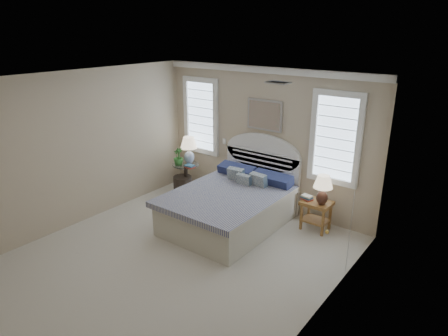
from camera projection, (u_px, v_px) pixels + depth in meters
floor at (176, 258)px, 6.15m from camera, size 4.50×5.00×0.01m
ceiling at (168, 80)px, 5.25m from camera, size 4.50×5.00×0.01m
wall_back at (265, 139)px, 7.58m from camera, size 4.50×0.02×2.70m
wall_left at (80, 149)px, 6.98m from camera, size 0.02×5.00×2.70m
wall_right at (319, 219)px, 4.42m from camera, size 0.02×5.00×2.70m
crown_molding at (266, 70)px, 7.12m from camera, size 4.50×0.08×0.12m
hvac_vent at (278, 83)px, 5.18m from camera, size 0.30×0.20×0.02m
switch_plate at (224, 141)px, 8.18m from camera, size 0.08×0.01×0.12m
window_left at (201, 116)px, 8.36m from camera, size 0.90×0.06×1.60m
window_right at (336, 138)px, 6.68m from camera, size 0.90×0.06×1.60m
painting at (264, 115)px, 7.39m from camera, size 0.74×0.04×0.58m
closet_door at (355, 197)px, 5.38m from camera, size 0.02×1.80×2.40m
bed at (232, 204)px, 7.12m from camera, size 1.72×2.28×1.47m
side_table_left at (186, 175)px, 8.50m from camera, size 0.56×0.56×0.63m
nightstand_right at (316, 209)px, 6.90m from camera, size 0.50×0.40×0.53m
floor_pot at (183, 184)px, 8.54m from camera, size 0.44×0.44×0.36m
lamp_left at (189, 147)px, 8.38m from camera, size 0.37×0.37×0.58m
lamp_right at (323, 187)px, 6.65m from camera, size 0.39×0.39×0.53m
potted_plant at (178, 157)px, 8.31m from camera, size 0.21×0.21×0.36m
books_left at (190, 166)px, 8.20m from camera, size 0.21×0.15×0.06m
books_right at (307, 198)px, 6.92m from camera, size 0.23×0.20×0.08m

